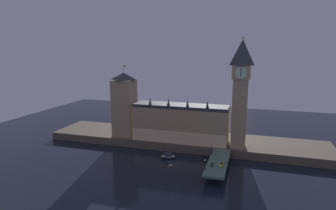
{
  "coord_description": "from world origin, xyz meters",
  "views": [
    {
      "loc": [
        50.83,
        -172.57,
        74.33
      ],
      "look_at": [
        -7.84,
        20.0,
        35.15
      ],
      "focal_mm": 30.0,
      "sensor_mm": 36.0,
      "label": 1
    }
  ],
  "objects": [
    {
      "name": "ground_plane",
      "position": [
        0.0,
        0.0,
        0.0
      ],
      "size": [
        400.0,
        400.0,
        0.0
      ],
      "primitive_type": "plane",
      "color": "black"
    },
    {
      "name": "embankment",
      "position": [
        0.0,
        39.0,
        3.0
      ],
      "size": [
        220.0,
        42.0,
        6.01
      ],
      "color": "brown",
      "rests_on": "ground_plane"
    },
    {
      "name": "parliament_hall",
      "position": [
        -0.88,
        29.89,
        19.97
      ],
      "size": [
        72.15,
        19.12,
        33.7
      ],
      "color": "tan",
      "rests_on": "embankment"
    },
    {
      "name": "clock_tower",
      "position": [
        42.77,
        26.55,
        47.11
      ],
      "size": [
        12.42,
        12.53,
        77.61
      ],
      "color": "tan",
      "rests_on": "embankment"
    },
    {
      "name": "victoria_tower",
      "position": [
        -47.55,
        29.58,
        31.71
      ],
      "size": [
        16.48,
        16.48,
        57.19
      ],
      "color": "tan",
      "rests_on": "embankment"
    },
    {
      "name": "bridge",
      "position": [
        32.58,
        -5.0,
        4.56
      ],
      "size": [
        12.19,
        46.0,
        6.13
      ],
      "color": "#476656",
      "rests_on": "ground_plane"
    },
    {
      "name": "car_northbound_trail",
      "position": [
        29.9,
        -12.91,
        6.84
      ],
      "size": [
        1.85,
        4.11,
        1.52
      ],
      "color": "#235633",
      "rests_on": "bridge"
    },
    {
      "name": "car_southbound_lead",
      "position": [
        35.26,
        -11.02,
        6.87
      ],
      "size": [
        2.12,
        4.66,
        1.57
      ],
      "color": "yellow",
      "rests_on": "bridge"
    },
    {
      "name": "pedestrian_near_rail",
      "position": [
        27.22,
        -20.49,
        6.98
      ],
      "size": [
        0.38,
        0.38,
        1.62
      ],
      "color": "black",
      "rests_on": "bridge"
    },
    {
      "name": "pedestrian_mid_walk",
      "position": [
        37.94,
        -7.99,
        7.04
      ],
      "size": [
        0.38,
        0.38,
        1.73
      ],
      "color": "black",
      "rests_on": "bridge"
    },
    {
      "name": "pedestrian_far_rail",
      "position": [
        27.22,
        6.24,
        7.07
      ],
      "size": [
        0.38,
        0.38,
        1.78
      ],
      "color": "black",
      "rests_on": "bridge"
    },
    {
      "name": "street_lamp_near",
      "position": [
        26.82,
        -19.72,
        10.06
      ],
      "size": [
        1.34,
        0.6,
        6.27
      ],
      "color": "#2D3333",
      "rests_on": "bridge"
    },
    {
      "name": "street_lamp_far",
      "position": [
        26.82,
        9.72,
        10.23
      ],
      "size": [
        1.34,
        0.6,
        6.55
      ],
      "color": "#2D3333",
      "rests_on": "bridge"
    },
    {
      "name": "boat_upstream",
      "position": [
        -3.01,
        4.36,
        1.58
      ],
      "size": [
        11.0,
        6.94,
        4.32
      ],
      "color": "#1E2842",
      "rests_on": "ground_plane"
    }
  ]
}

